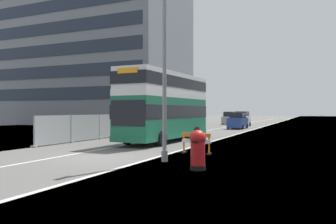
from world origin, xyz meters
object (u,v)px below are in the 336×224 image
object	(u,v)px
double_decker_bus	(166,105)
lamppost_foreground	(164,71)
car_receding_far	(230,118)
roadworks_barrier	(196,141)
red_pillar_postbox	(198,148)
car_oncoming_near	(238,121)
car_receding_mid	(242,119)

from	to	relation	value
double_decker_bus	lamppost_foreground	xyz separation A→B (m)	(4.08, -9.13, 1.39)
car_receding_far	roadworks_barrier	bearing A→B (deg)	-78.84
car_receding_far	red_pillar_postbox	bearing A→B (deg)	-77.86
car_oncoming_near	car_receding_far	world-z (taller)	car_receding_far
lamppost_foreground	car_receding_far	distance (m)	42.98
double_decker_bus	lamppost_foreground	size ratio (longest dim) A/B	1.26
roadworks_barrier	car_receding_far	world-z (taller)	car_receding_far
red_pillar_postbox	car_receding_mid	world-z (taller)	car_receding_mid
lamppost_foreground	roadworks_barrier	distance (m)	4.68
double_decker_bus	roadworks_barrier	bearing A→B (deg)	-53.00
double_decker_bus	car_receding_mid	world-z (taller)	double_decker_bus
lamppost_foreground	red_pillar_postbox	world-z (taller)	lamppost_foreground
car_receding_far	car_oncoming_near	bearing A→B (deg)	-72.45
double_decker_bus	car_receding_mid	bearing A→B (deg)	89.58
red_pillar_postbox	car_oncoming_near	xyz separation A→B (m)	(-5.13, 30.17, 0.11)
car_oncoming_near	roadworks_barrier	bearing A→B (deg)	-82.35
double_decker_bus	red_pillar_postbox	size ratio (longest dim) A/B	7.00
lamppost_foreground	car_receding_far	bearing A→B (deg)	99.83
car_receding_mid	lamppost_foreground	bearing A→B (deg)	-83.72
double_decker_bus	car_receding_far	distance (m)	33.32
car_receding_mid	car_receding_far	size ratio (longest dim) A/B	0.93
lamppost_foreground	car_receding_far	xyz separation A→B (m)	(-7.32, 42.24, -3.08)
lamppost_foreground	car_receding_far	world-z (taller)	lamppost_foreground
car_receding_mid	car_receding_far	world-z (taller)	car_receding_mid
red_pillar_postbox	car_receding_mid	distance (m)	37.24
roadworks_barrier	car_oncoming_near	world-z (taller)	car_oncoming_near
roadworks_barrier	car_receding_far	distance (m)	39.79
car_receding_mid	car_receding_far	distance (m)	7.70
roadworks_barrier	car_receding_mid	size ratio (longest dim) A/B	0.39
red_pillar_postbox	double_decker_bus	bearing A→B (deg)	120.26
double_decker_bus	roadworks_barrier	world-z (taller)	double_decker_bus
double_decker_bus	car_receding_mid	xyz separation A→B (m)	(0.19, 26.22, -1.65)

